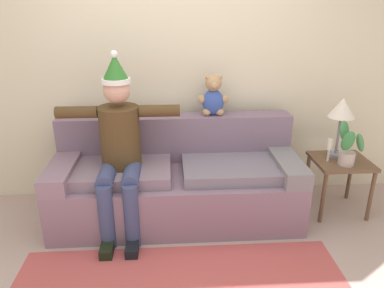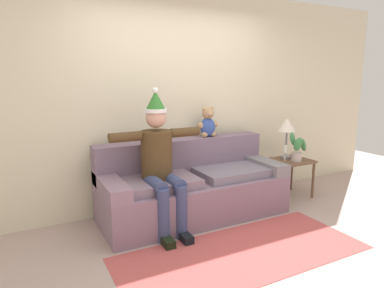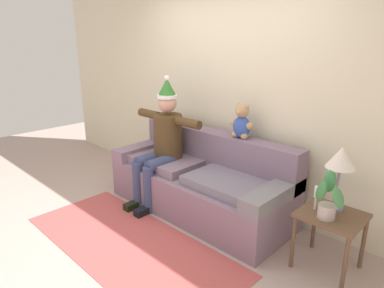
{
  "view_description": "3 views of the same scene",
  "coord_description": "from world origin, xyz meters",
  "px_view_note": "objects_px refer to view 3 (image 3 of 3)",
  "views": [
    {
      "loc": [
        -0.05,
        -1.99,
        1.89
      ],
      "look_at": [
        0.13,
        0.8,
        0.8
      ],
      "focal_mm": 34.36,
      "sensor_mm": 36.0,
      "label": 1
    },
    {
      "loc": [
        -1.79,
        -2.39,
        1.64
      ],
      "look_at": [
        -0.04,
        0.98,
        0.89
      ],
      "focal_mm": 31.8,
      "sensor_mm": 36.0,
      "label": 2
    },
    {
      "loc": [
        2.44,
        -1.62,
        1.92
      ],
      "look_at": [
        0.1,
        0.79,
        0.88
      ],
      "focal_mm": 31.64,
      "sensor_mm": 36.0,
      "label": 3
    }
  ],
  "objects_px": {
    "potted_plant": "(328,199)",
    "candle_tall": "(317,195)",
    "person_seated": "(162,141)",
    "couch": "(201,181)",
    "table_lamp": "(341,161)",
    "teddy_bear": "(242,123)",
    "side_table": "(331,223)"
  },
  "relations": [
    {
      "from": "potted_plant",
      "to": "candle_tall",
      "type": "distance_m",
      "value": 0.16
    },
    {
      "from": "person_seated",
      "to": "potted_plant",
      "type": "bearing_deg",
      "value": 0.84
    },
    {
      "from": "couch",
      "to": "table_lamp",
      "type": "height_order",
      "value": "table_lamp"
    },
    {
      "from": "teddy_bear",
      "to": "couch",
      "type": "bearing_deg",
      "value": -144.45
    },
    {
      "from": "couch",
      "to": "table_lamp",
      "type": "relative_size",
      "value": 3.88
    },
    {
      "from": "table_lamp",
      "to": "candle_tall",
      "type": "distance_m",
      "value": 0.35
    },
    {
      "from": "couch",
      "to": "person_seated",
      "type": "bearing_deg",
      "value": -160.43
    },
    {
      "from": "teddy_bear",
      "to": "candle_tall",
      "type": "bearing_deg",
      "value": -16.64
    },
    {
      "from": "person_seated",
      "to": "potted_plant",
      "type": "distance_m",
      "value": 1.99
    },
    {
      "from": "side_table",
      "to": "table_lamp",
      "type": "xyz_separation_m",
      "value": [
        -0.02,
        0.09,
        0.53
      ]
    },
    {
      "from": "teddy_bear",
      "to": "table_lamp",
      "type": "bearing_deg",
      "value": -9.55
    },
    {
      "from": "person_seated",
      "to": "candle_tall",
      "type": "distance_m",
      "value": 1.86
    },
    {
      "from": "teddy_bear",
      "to": "potted_plant",
      "type": "bearing_deg",
      "value": -18.73
    },
    {
      "from": "side_table",
      "to": "potted_plant",
      "type": "bearing_deg",
      "value": -93.63
    },
    {
      "from": "teddy_bear",
      "to": "table_lamp",
      "type": "height_order",
      "value": "teddy_bear"
    },
    {
      "from": "teddy_bear",
      "to": "candle_tall",
      "type": "xyz_separation_m",
      "value": [
        1.03,
        -0.31,
        -0.4
      ]
    },
    {
      "from": "table_lamp",
      "to": "potted_plant",
      "type": "height_order",
      "value": "table_lamp"
    },
    {
      "from": "table_lamp",
      "to": "candle_tall",
      "type": "relative_size",
      "value": 2.63
    },
    {
      "from": "person_seated",
      "to": "side_table",
      "type": "bearing_deg",
      "value": 3.89
    },
    {
      "from": "couch",
      "to": "teddy_bear",
      "type": "relative_size",
      "value": 5.72
    },
    {
      "from": "couch",
      "to": "side_table",
      "type": "distance_m",
      "value": 1.53
    },
    {
      "from": "person_seated",
      "to": "candle_tall",
      "type": "bearing_deg",
      "value": 3.57
    },
    {
      "from": "potted_plant",
      "to": "person_seated",
      "type": "bearing_deg",
      "value": -179.16
    },
    {
      "from": "couch",
      "to": "table_lamp",
      "type": "bearing_deg",
      "value": 2.32
    },
    {
      "from": "potted_plant",
      "to": "couch",
      "type": "bearing_deg",
      "value": 174.74
    },
    {
      "from": "teddy_bear",
      "to": "table_lamp",
      "type": "distance_m",
      "value": 1.17
    },
    {
      "from": "side_table",
      "to": "potted_plant",
      "type": "relative_size",
      "value": 1.32
    },
    {
      "from": "table_lamp",
      "to": "person_seated",
      "type": "bearing_deg",
      "value": -173.37
    },
    {
      "from": "person_seated",
      "to": "candle_tall",
      "type": "xyz_separation_m",
      "value": [
        1.86,
        0.12,
        -0.12
      ]
    },
    {
      "from": "couch",
      "to": "person_seated",
      "type": "relative_size",
      "value": 1.43
    },
    {
      "from": "side_table",
      "to": "teddy_bear",
      "type": "bearing_deg",
      "value": 166.19
    },
    {
      "from": "person_seated",
      "to": "teddy_bear",
      "type": "relative_size",
      "value": 4.01
    }
  ]
}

